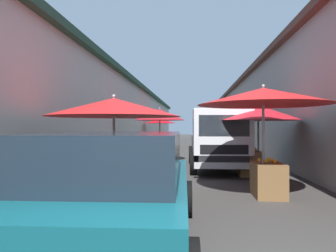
{
  "coord_description": "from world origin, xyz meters",
  "views": [
    {
      "loc": [
        -1.73,
        -0.1,
        1.52
      ],
      "look_at": [
        10.93,
        0.96,
        1.56
      ],
      "focal_mm": 32.07,
      "sensor_mm": 36.0,
      "label": 1
    }
  ],
  "objects_px": {
    "hatchback_car": "(119,189)",
    "vendor_by_crates": "(224,139)",
    "fruit_stall_far_right": "(160,126)",
    "plastic_stool": "(246,154)",
    "fruit_stall_far_left": "(160,122)",
    "fruit_stall_near_right": "(257,118)",
    "fruit_stall_near_left": "(113,116)",
    "parked_scooter": "(133,158)",
    "delivery_truck": "(219,141)",
    "fruit_stall_mid_lane": "(264,106)"
  },
  "relations": [
    {
      "from": "fruit_stall_near_left",
      "to": "parked_scooter",
      "type": "xyz_separation_m",
      "value": [
        4.18,
        0.43,
        -1.3
      ]
    },
    {
      "from": "plastic_stool",
      "to": "fruit_stall_far_left",
      "type": "bearing_deg",
      "value": 97.12
    },
    {
      "from": "fruit_stall_near_left",
      "to": "plastic_stool",
      "type": "bearing_deg",
      "value": -27.73
    },
    {
      "from": "fruit_stall_near_right",
      "to": "hatchback_car",
      "type": "height_order",
      "value": "fruit_stall_near_right"
    },
    {
      "from": "fruit_stall_near_left",
      "to": "fruit_stall_far_right",
      "type": "height_order",
      "value": "fruit_stall_near_left"
    },
    {
      "from": "fruit_stall_near_left",
      "to": "fruit_stall_near_right",
      "type": "height_order",
      "value": "fruit_stall_near_right"
    },
    {
      "from": "delivery_truck",
      "to": "fruit_stall_mid_lane",
      "type": "bearing_deg",
      "value": -169.27
    },
    {
      "from": "fruit_stall_far_left",
      "to": "parked_scooter",
      "type": "bearing_deg",
      "value": 168.33
    },
    {
      "from": "vendor_by_crates",
      "to": "parked_scooter",
      "type": "relative_size",
      "value": 0.94
    },
    {
      "from": "fruit_stall_near_right",
      "to": "plastic_stool",
      "type": "height_order",
      "value": "fruit_stall_near_right"
    },
    {
      "from": "plastic_stool",
      "to": "fruit_stall_near_right",
      "type": "bearing_deg",
      "value": 174.86
    },
    {
      "from": "fruit_stall_mid_lane",
      "to": "delivery_truck",
      "type": "relative_size",
      "value": 0.58
    },
    {
      "from": "hatchback_car",
      "to": "vendor_by_crates",
      "type": "relative_size",
      "value": 2.55
    },
    {
      "from": "fruit_stall_mid_lane",
      "to": "plastic_stool",
      "type": "relative_size",
      "value": 6.63
    },
    {
      "from": "fruit_stall_mid_lane",
      "to": "fruit_stall_near_right",
      "type": "xyz_separation_m",
      "value": [
        2.63,
        -0.41,
        -0.2
      ]
    },
    {
      "from": "fruit_stall_far_right",
      "to": "delivery_truck",
      "type": "distance_m",
      "value": 11.15
    },
    {
      "from": "vendor_by_crates",
      "to": "plastic_stool",
      "type": "distance_m",
      "value": 2.88
    },
    {
      "from": "fruit_stall_far_right",
      "to": "vendor_by_crates",
      "type": "xyz_separation_m",
      "value": [
        -4.76,
        -3.97,
        -0.7
      ]
    },
    {
      "from": "fruit_stall_far_right",
      "to": "parked_scooter",
      "type": "bearing_deg",
      "value": -178.51
    },
    {
      "from": "fruit_stall_near_left",
      "to": "fruit_stall_near_right",
      "type": "xyz_separation_m",
      "value": [
        3.36,
        -3.56,
        0.03
      ]
    },
    {
      "from": "fruit_stall_near_left",
      "to": "hatchback_car",
      "type": "xyz_separation_m",
      "value": [
        -2.22,
        -0.67,
        -1.01
      ]
    },
    {
      "from": "fruit_stall_near_right",
      "to": "delivery_truck",
      "type": "height_order",
      "value": "fruit_stall_near_right"
    },
    {
      "from": "delivery_truck",
      "to": "fruit_stall_far_left",
      "type": "bearing_deg",
      "value": 40.69
    },
    {
      "from": "fruit_stall_far_left",
      "to": "fruit_stall_near_right",
      "type": "bearing_deg",
      "value": -136.85
    },
    {
      "from": "vendor_by_crates",
      "to": "parked_scooter",
      "type": "distance_m",
      "value": 7.09
    },
    {
      "from": "fruit_stall_near_left",
      "to": "fruit_stall_far_left",
      "type": "xyz_separation_m",
      "value": [
        7.0,
        -0.15,
        -0.02
      ]
    },
    {
      "from": "fruit_stall_far_right",
      "to": "plastic_stool",
      "type": "relative_size",
      "value": 5.11
    },
    {
      "from": "delivery_truck",
      "to": "parked_scooter",
      "type": "distance_m",
      "value": 2.97
    },
    {
      "from": "vendor_by_crates",
      "to": "fruit_stall_far_right",
      "type": "bearing_deg",
      "value": 39.85
    },
    {
      "from": "vendor_by_crates",
      "to": "fruit_stall_near_right",
      "type": "bearing_deg",
      "value": -177.49
    },
    {
      "from": "fruit_stall_near_right",
      "to": "plastic_stool",
      "type": "xyz_separation_m",
      "value": [
        4.11,
        -0.37,
        -1.45
      ]
    },
    {
      "from": "fruit_stall_mid_lane",
      "to": "plastic_stool",
      "type": "bearing_deg",
      "value": -6.6
    },
    {
      "from": "plastic_stool",
      "to": "fruit_stall_near_left",
      "type": "bearing_deg",
      "value": 152.27
    },
    {
      "from": "fruit_stall_far_left",
      "to": "hatchback_car",
      "type": "bearing_deg",
      "value": -176.76
    },
    {
      "from": "delivery_truck",
      "to": "vendor_by_crates",
      "type": "bearing_deg",
      "value": -7.58
    },
    {
      "from": "fruit_stall_near_left",
      "to": "fruit_stall_far_right",
      "type": "bearing_deg",
      "value": 2.73
    },
    {
      "from": "vendor_by_crates",
      "to": "hatchback_car",
      "type": "bearing_deg",
      "value": 168.24
    },
    {
      "from": "fruit_stall_mid_lane",
      "to": "vendor_by_crates",
      "type": "relative_size",
      "value": 1.86
    },
    {
      "from": "fruit_stall_near_left",
      "to": "fruit_stall_far_right",
      "type": "distance_m",
      "value": 14.99
    },
    {
      "from": "parked_scooter",
      "to": "fruit_stall_mid_lane",
      "type": "bearing_deg",
      "value": -133.94
    },
    {
      "from": "fruit_stall_mid_lane",
      "to": "fruit_stall_far_left",
      "type": "distance_m",
      "value": 6.96
    },
    {
      "from": "fruit_stall_near_left",
      "to": "hatchback_car",
      "type": "bearing_deg",
      "value": -163.18
    },
    {
      "from": "fruit_stall_near_right",
      "to": "parked_scooter",
      "type": "relative_size",
      "value": 1.52
    },
    {
      "from": "fruit_stall_near_right",
      "to": "hatchback_car",
      "type": "xyz_separation_m",
      "value": [
        -5.58,
        2.89,
        -1.04
      ]
    },
    {
      "from": "fruit_stall_near_left",
      "to": "fruit_stall_mid_lane",
      "type": "relative_size",
      "value": 0.95
    },
    {
      "from": "fruit_stall_mid_lane",
      "to": "delivery_truck",
      "type": "xyz_separation_m",
      "value": [
        3.57,
        0.68,
        -0.94
      ]
    },
    {
      "from": "fruit_stall_mid_lane",
      "to": "parked_scooter",
      "type": "xyz_separation_m",
      "value": [
        3.45,
        3.58,
        -1.53
      ]
    },
    {
      "from": "delivery_truck",
      "to": "fruit_stall_far_right",
      "type": "bearing_deg",
      "value": 16.62
    },
    {
      "from": "fruit_stall_far_left",
      "to": "plastic_stool",
      "type": "height_order",
      "value": "fruit_stall_far_left"
    },
    {
      "from": "vendor_by_crates",
      "to": "plastic_stool",
      "type": "bearing_deg",
      "value": -166.27
    }
  ]
}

